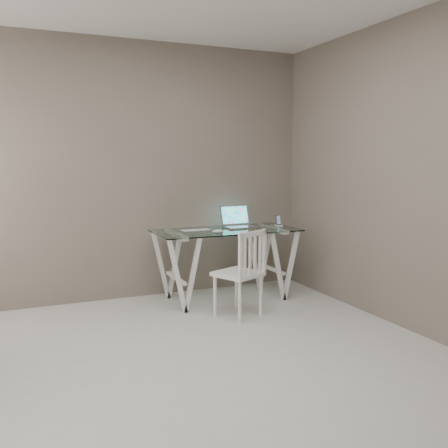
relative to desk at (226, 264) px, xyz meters
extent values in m
plane|color=beige|center=(-0.92, -1.77, -0.38)|extent=(4.50, 4.50, 0.00)
cube|color=#726459|center=(-0.92, 0.48, 0.97)|extent=(4.00, 0.02, 2.70)
cube|color=#726459|center=(1.08, -1.77, 0.97)|extent=(0.02, 4.50, 2.70)
cube|color=silver|center=(0.00, 0.00, 0.36)|extent=(1.50, 0.70, 0.01)
cube|color=white|center=(-0.55, 0.00, -0.02)|extent=(0.24, 0.62, 0.72)
cube|color=white|center=(0.55, 0.00, -0.02)|extent=(0.24, 0.62, 0.72)
cube|color=white|center=(-0.12, -0.57, 0.02)|extent=(0.50, 0.50, 0.04)
cylinder|color=white|center=(-0.20, -0.77, -0.19)|extent=(0.03, 0.03, 0.39)
cylinder|color=white|center=(0.08, -0.64, -0.19)|extent=(0.03, 0.03, 0.39)
cylinder|color=white|center=(-0.32, -0.49, -0.19)|extent=(0.03, 0.03, 0.39)
cylinder|color=white|center=(-0.04, -0.36, -0.19)|extent=(0.03, 0.03, 0.39)
cube|color=white|center=(-0.05, -0.73, 0.24)|extent=(0.36, 0.18, 0.43)
cube|color=#B4B4B8|center=(0.21, 0.08, 0.37)|extent=(0.34, 0.23, 0.01)
cube|color=#19D899|center=(0.21, 0.24, 0.48)|extent=(0.34, 0.08, 0.22)
cube|color=silver|center=(-0.32, 0.05, 0.37)|extent=(0.31, 0.13, 0.01)
ellipsoid|color=silver|center=(-0.17, -0.19, 0.38)|extent=(0.12, 0.07, 0.04)
cube|color=white|center=(0.65, 0.02, 0.37)|extent=(0.07, 0.07, 0.02)
cube|color=black|center=(0.65, 0.03, 0.43)|extent=(0.06, 0.03, 0.11)
camera|label=1|loc=(-2.07, -4.73, 1.10)|focal=40.00mm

